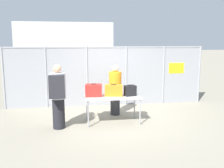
{
  "coord_description": "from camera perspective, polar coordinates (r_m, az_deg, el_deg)",
  "views": [
    {
      "loc": [
        -1.18,
        -7.16,
        2.37
      ],
      "look_at": [
        -0.03,
        0.48,
        1.05
      ],
      "focal_mm": 40.0,
      "sensor_mm": 36.0,
      "label": 1
    }
  ],
  "objects": [
    {
      "name": "traveler_hooded",
      "position": [
        6.85,
        -12.28,
        -2.28
      ],
      "size": [
        0.44,
        0.68,
        1.77
      ],
      "rotation": [
        0.0,
        0.0,
        0.2
      ],
      "color": "black",
      "rests_on": "ground_plane"
    },
    {
      "name": "suitcase_red",
      "position": [
        7.3,
        -4.2,
        -1.45
      ],
      "size": [
        0.51,
        0.41,
        0.37
      ],
      "color": "red",
      "rests_on": "inspection_table"
    },
    {
      "name": "security_worker_near",
      "position": [
        8.06,
        0.73,
        -1.25
      ],
      "size": [
        0.4,
        0.4,
        1.62
      ],
      "rotation": [
        0.0,
        0.0,
        2.87
      ],
      "color": "#2D2D33",
      "rests_on": "ground_plane"
    },
    {
      "name": "distant_hangar",
      "position": [
        40.09,
        -10.6,
        9.75
      ],
      "size": [
        13.82,
        8.44,
        5.06
      ],
      "color": "#B2B7B2",
      "rests_on": "ground_plane"
    },
    {
      "name": "inspection_table",
      "position": [
        7.3,
        0.18,
        -3.34
      ],
      "size": [
        1.6,
        0.81,
        0.79
      ],
      "color": "silver",
      "rests_on": "ground_plane"
    },
    {
      "name": "suitcase_orange",
      "position": [
        7.31,
        0.4,
        -1.46
      ],
      "size": [
        0.55,
        0.33,
        0.36
      ],
      "color": "orange",
      "rests_on": "inspection_table"
    },
    {
      "name": "utility_trailer",
      "position": [
        12.05,
        0.02,
        0.38
      ],
      "size": [
        4.54,
        2.12,
        0.71
      ],
      "color": "#B2B2B7",
      "rests_on": "ground_plane"
    },
    {
      "name": "suitcase_black",
      "position": [
        7.36,
        4.17,
        -1.52
      ],
      "size": [
        0.36,
        0.28,
        0.33
      ],
      "color": "black",
      "rests_on": "inspection_table"
    },
    {
      "name": "fence_section",
      "position": [
        9.24,
        -1.04,
        2.07
      ],
      "size": [
        7.37,
        0.07,
        2.19
      ],
      "color": "gray",
      "rests_on": "ground_plane"
    },
    {
      "name": "ground_plane",
      "position": [
        7.63,
        0.76,
        -8.39
      ],
      "size": [
        120.0,
        120.0,
        0.0
      ],
      "primitive_type": "plane",
      "color": "gray"
    }
  ]
}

